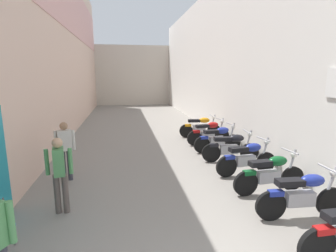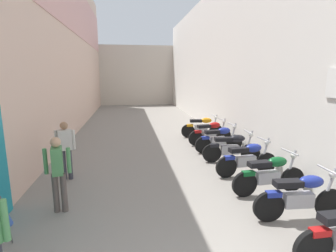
# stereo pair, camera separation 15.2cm
# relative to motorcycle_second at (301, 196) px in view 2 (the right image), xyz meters

# --- Properties ---
(ground_plane) EXTENTS (38.84, 38.84, 0.00)m
(ground_plane) POSITION_rel_motorcycle_second_xyz_m (-2.39, 6.74, -0.50)
(ground_plane) COLOR gray
(building_left) EXTENTS (0.45, 22.84, 8.48)m
(building_left) POSITION_rel_motorcycle_second_xyz_m (-5.91, 8.71, 3.79)
(building_left) COLOR beige
(building_left) RESTS_ON ground
(building_right) EXTENTS (0.45, 22.84, 6.85)m
(building_right) POSITION_rel_motorcycle_second_xyz_m (1.14, 8.74, 2.92)
(building_right) COLOR silver
(building_right) RESTS_ON ground
(building_far_end) EXTENTS (9.66, 2.00, 5.36)m
(building_far_end) POSITION_rel_motorcycle_second_xyz_m (-2.39, 21.16, 2.18)
(building_far_end) COLOR beige
(building_far_end) RESTS_ON ground
(motorcycle_second) EXTENTS (1.85, 0.58, 1.04)m
(motorcycle_second) POSITION_rel_motorcycle_second_xyz_m (0.00, 0.00, 0.00)
(motorcycle_second) COLOR black
(motorcycle_second) RESTS_ON ground
(motorcycle_third) EXTENTS (1.85, 0.58, 1.04)m
(motorcycle_third) POSITION_rel_motorcycle_second_xyz_m (-0.00, 1.13, 0.00)
(motorcycle_third) COLOR black
(motorcycle_third) RESTS_ON ground
(motorcycle_fourth) EXTENTS (1.85, 0.58, 1.04)m
(motorcycle_fourth) POSITION_rel_motorcycle_second_xyz_m (-0.00, 2.31, 0.00)
(motorcycle_fourth) COLOR black
(motorcycle_fourth) RESTS_ON ground
(motorcycle_fifth) EXTENTS (1.85, 0.58, 1.04)m
(motorcycle_fifth) POSITION_rel_motorcycle_second_xyz_m (-0.00, 3.43, 0.00)
(motorcycle_fifth) COLOR black
(motorcycle_fifth) RESTS_ON ground
(motorcycle_sixth) EXTENTS (1.85, 0.58, 1.04)m
(motorcycle_sixth) POSITION_rel_motorcycle_second_xyz_m (-0.00, 4.58, 0.00)
(motorcycle_sixth) COLOR black
(motorcycle_sixth) RESTS_ON ground
(motorcycle_seventh) EXTENTS (1.84, 0.58, 1.04)m
(motorcycle_seventh) POSITION_rel_motorcycle_second_xyz_m (-0.00, 5.63, 0.00)
(motorcycle_seventh) COLOR black
(motorcycle_seventh) RESTS_ON ground
(motorcycle_eighth) EXTENTS (1.85, 0.58, 1.04)m
(motorcycle_eighth) POSITION_rel_motorcycle_second_xyz_m (-0.00, 6.81, 0.00)
(motorcycle_eighth) COLOR black
(motorcycle_eighth) RESTS_ON ground
(pedestrian_mid_alley) EXTENTS (0.52, 0.37, 1.57)m
(pedestrian_mid_alley) POSITION_rel_motorcycle_second_xyz_m (-4.64, 1.02, 0.42)
(pedestrian_mid_alley) COLOR #564C47
(pedestrian_mid_alley) RESTS_ON ground
(pedestrian_further_down) EXTENTS (0.52, 0.29, 1.57)m
(pedestrian_further_down) POSITION_rel_motorcycle_second_xyz_m (-4.89, 2.76, 0.42)
(pedestrian_further_down) COLOR #383842
(pedestrian_further_down) RESTS_ON ground
(umbrella_leaning) EXTENTS (0.20, 0.35, 0.97)m
(umbrella_leaning) POSITION_rel_motorcycle_second_xyz_m (-5.19, -0.12, 0.18)
(umbrella_leaning) COLOR #4C4C4C
(umbrella_leaning) RESTS_ON ground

